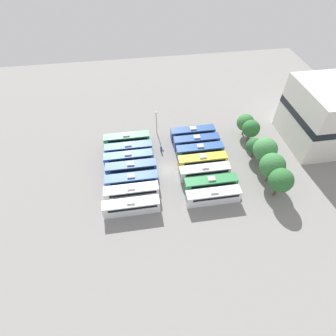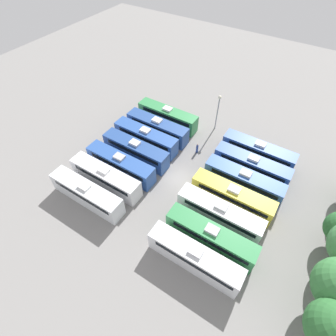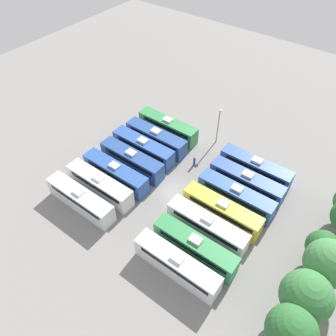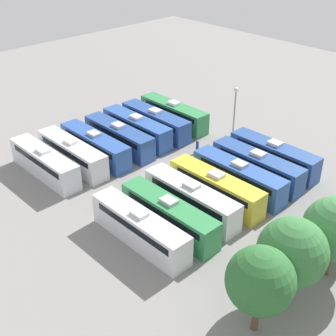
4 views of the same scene
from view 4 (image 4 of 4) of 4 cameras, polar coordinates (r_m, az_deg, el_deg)
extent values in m
plane|color=gray|center=(55.62, -0.83, -0.46)|extent=(121.24, 121.24, 0.00)
cube|color=#338C4C|center=(66.96, 0.70, 6.55)|extent=(2.43, 11.47, 3.12)
cube|color=black|center=(66.44, 0.88, 7.17)|extent=(2.47, 9.75, 0.69)
cube|color=black|center=(70.54, -2.57, 8.53)|extent=(2.14, 0.08, 1.09)
cube|color=white|center=(66.29, 0.71, 7.93)|extent=(1.20, 1.60, 0.35)
cube|color=#284C93|center=(64.47, -1.53, 5.58)|extent=(2.43, 11.47, 3.12)
cube|color=black|center=(63.92, -1.37, 6.21)|extent=(2.47, 9.75, 0.69)
cube|color=black|center=(68.16, -4.80, 7.67)|extent=(2.14, 0.08, 1.09)
cube|color=white|center=(63.77, -1.55, 7.00)|extent=(1.20, 1.60, 0.35)
cube|color=#2D56A8|center=(62.69, -3.83, 4.79)|extent=(2.43, 11.47, 3.12)
cube|color=black|center=(62.13, -3.68, 5.43)|extent=(2.47, 9.75, 0.69)
cube|color=black|center=(66.50, -7.05, 6.96)|extent=(2.14, 0.08, 1.09)
cube|color=silver|center=(61.98, -3.88, 6.24)|extent=(1.20, 1.60, 0.35)
cube|color=#284C93|center=(60.52, -6.00, 3.71)|extent=(2.43, 11.47, 3.12)
cube|color=black|center=(59.94, -5.88, 4.37)|extent=(2.47, 9.75, 0.69)
cube|color=black|center=(64.41, -9.21, 6.01)|extent=(2.14, 0.08, 1.09)
cube|color=silver|center=(59.78, -6.09, 5.21)|extent=(1.20, 1.60, 0.35)
cube|color=#2D56A8|center=(58.70, -8.88, 2.63)|extent=(2.43, 11.47, 3.12)
cube|color=black|center=(58.10, -8.78, 3.30)|extent=(2.47, 9.75, 0.69)
cube|color=black|center=(62.71, -12.00, 5.05)|extent=(2.14, 0.08, 1.09)
cube|color=#B2B2B7|center=(57.93, -9.02, 4.16)|extent=(1.20, 1.60, 0.35)
cube|color=white|center=(57.34, -11.60, 1.66)|extent=(2.43, 11.47, 3.12)
cube|color=black|center=(56.72, -11.53, 2.33)|extent=(2.47, 9.75, 0.69)
cube|color=black|center=(61.46, -14.61, 4.19)|extent=(2.14, 0.08, 1.09)
cube|color=white|center=(56.55, -11.77, 3.21)|extent=(1.20, 1.60, 0.35)
cube|color=silver|center=(56.02, -14.80, 0.53)|extent=(2.43, 11.47, 3.12)
cube|color=black|center=(55.39, -14.77, 1.21)|extent=(2.47, 9.75, 0.69)
cube|color=black|center=(60.25, -17.65, 3.18)|extent=(2.14, 0.08, 1.09)
cube|color=white|center=(55.22, -15.03, 2.10)|extent=(1.20, 1.60, 0.35)
cube|color=#284C93|center=(57.12, 12.74, 1.41)|extent=(2.43, 11.47, 3.12)
cube|color=black|center=(56.59, 13.07, 2.08)|extent=(2.47, 9.75, 0.69)
cube|color=black|center=(59.66, 8.37, 4.07)|extent=(2.14, 0.08, 1.09)
cube|color=silver|center=(56.34, 12.94, 2.96)|extent=(1.20, 1.60, 0.35)
cube|color=#284C93|center=(54.45, 10.80, 0.14)|extent=(2.43, 11.47, 3.12)
cube|color=black|center=(53.89, 11.13, 0.83)|extent=(2.47, 9.75, 0.69)
cube|color=black|center=(57.08, 6.32, 2.97)|extent=(2.14, 0.08, 1.09)
cube|color=silver|center=(53.63, 10.98, 1.75)|extent=(1.20, 1.60, 0.35)
cube|color=#2D56A8|center=(52.02, 8.60, -1.16)|extent=(2.43, 11.47, 3.12)
cube|color=black|center=(51.44, 8.92, -0.45)|extent=(2.47, 9.75, 0.69)
cube|color=black|center=(54.76, 4.03, 1.85)|extent=(2.14, 0.08, 1.09)
cube|color=#B2B2B7|center=(51.16, 8.74, 0.51)|extent=(1.20, 1.60, 0.35)
cube|color=gold|center=(49.79, 5.84, -2.50)|extent=(2.43, 11.47, 3.12)
cube|color=black|center=(49.18, 6.14, -1.78)|extent=(2.47, 9.75, 0.69)
cube|color=black|center=(52.67, 1.22, 0.71)|extent=(2.14, 0.08, 1.09)
cube|color=silver|center=(48.88, 5.94, -0.78)|extent=(1.20, 1.60, 0.35)
cube|color=white|center=(47.82, 2.84, -3.87)|extent=(2.43, 11.47, 3.12)
cube|color=black|center=(47.18, 3.12, -3.13)|extent=(2.47, 9.75, 0.69)
cube|color=black|center=(50.85, -1.77, -0.45)|extent=(2.14, 0.08, 1.09)
cube|color=#B2B2B7|center=(46.88, 2.89, -2.10)|extent=(1.20, 1.60, 0.35)
cube|color=#338C4C|center=(45.46, 0.12, -5.83)|extent=(2.43, 11.47, 3.12)
cube|color=black|center=(44.79, 0.37, -5.09)|extent=(2.47, 9.75, 0.69)
cube|color=black|center=(48.59, -4.53, -2.12)|extent=(2.14, 0.08, 1.09)
cube|color=#B2B2B7|center=(44.47, 0.12, -4.02)|extent=(1.20, 1.60, 0.35)
cube|color=silver|center=(43.90, -3.45, -7.38)|extent=(2.43, 11.47, 3.12)
cube|color=black|center=(43.20, -3.24, -6.64)|extent=(2.47, 9.75, 0.69)
cube|color=black|center=(47.17, -8.00, -3.42)|extent=(2.14, 0.08, 1.09)
cube|color=silver|center=(42.87, -3.52, -5.54)|extent=(1.20, 1.60, 0.35)
cylinder|color=navy|center=(59.61, 3.58, 2.56)|extent=(0.36, 0.36, 1.56)
sphere|color=tan|center=(59.20, 3.61, 3.33)|extent=(0.24, 0.24, 0.24)
cylinder|color=gray|center=(63.74, 8.09, 6.60)|extent=(0.20, 0.20, 6.39)
sphere|color=#EAE5C6|center=(62.50, 8.31, 9.44)|extent=(0.60, 0.60, 0.60)
cylinder|color=brown|center=(45.38, 19.36, -8.75)|extent=(0.59, 0.59, 2.07)
cylinder|color=brown|center=(42.82, 18.98, -10.63)|extent=(0.50, 0.50, 2.86)
sphere|color=#428447|center=(40.81, 19.75, -7.02)|extent=(5.50, 5.50, 5.50)
cylinder|color=brown|center=(39.31, 14.23, -13.79)|extent=(0.46, 0.46, 3.11)
sphere|color=#387A3D|center=(37.05, 14.90, -9.88)|extent=(5.48, 5.48, 5.48)
cylinder|color=brown|center=(36.76, 10.67, -17.08)|extent=(0.55, 0.55, 3.10)
sphere|color=#2D6B33|center=(34.43, 11.20, -13.30)|extent=(5.07, 5.07, 5.07)
camera|label=1|loc=(45.85, -71.26, 36.13)|focal=28.00mm
camera|label=2|loc=(25.18, -24.58, 34.42)|focal=28.00mm
camera|label=3|loc=(19.89, -38.68, 55.88)|focal=35.00mm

